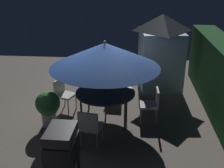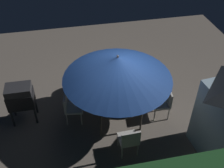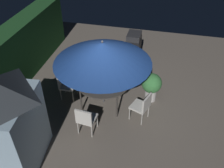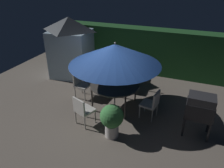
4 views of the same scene
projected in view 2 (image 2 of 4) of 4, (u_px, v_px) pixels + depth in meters
The scene contains 9 objects.
ground_plane at pixel (116, 110), 7.95m from camera, with size 11.00×11.00×0.00m, color #6B6056.
patio_table at pixel (117, 99), 7.22m from camera, with size 1.55×1.55×0.79m.
patio_umbrella at pixel (118, 68), 6.55m from camera, with size 2.78×2.78×2.16m.
bbq_grill at pixel (20, 97), 7.13m from camera, with size 0.71×0.51×1.20m.
chair_near_shed at pixel (123, 76), 8.39m from camera, with size 0.60×0.60×0.90m.
chair_far_side at pixel (71, 106), 7.33m from camera, with size 0.53×0.53×0.90m.
chair_toward_hedge at pixel (129, 140), 6.44m from camera, with size 0.47×0.48×0.90m.
chair_toward_house at pixel (164, 102), 7.47m from camera, with size 0.51×0.50×0.90m.
potted_plant_by_shed at pixel (93, 75), 8.33m from camera, with size 0.62×0.62×0.95m.
Camera 2 is at (1.26, 5.50, 5.65)m, focal length 42.96 mm.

